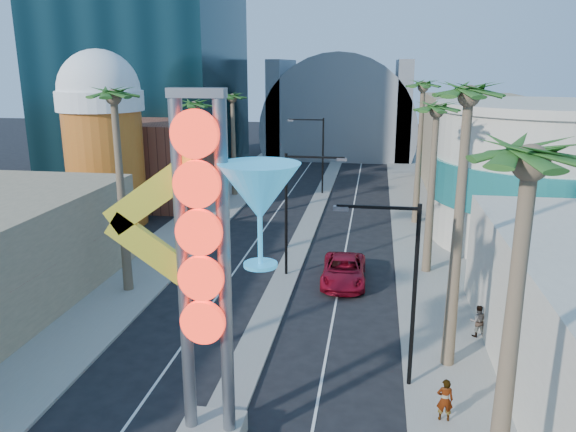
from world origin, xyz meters
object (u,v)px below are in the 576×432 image
object	(u,v)px
neon_sign	(227,254)
pedestrian_a	(445,400)
red_pickup	(344,271)
pedestrian_b	(478,321)

from	to	relation	value
neon_sign	pedestrian_a	xyz separation A→B (m)	(7.56, 2.68, -6.30)
neon_sign	red_pickup	world-z (taller)	neon_sign
pedestrian_b	red_pickup	bearing A→B (deg)	-51.15
neon_sign	red_pickup	size ratio (longest dim) A/B	2.17
red_pickup	pedestrian_b	world-z (taller)	pedestrian_b
red_pickup	pedestrian_b	distance (m)	9.53
neon_sign	pedestrian_b	xyz separation A→B (m)	(9.92, 9.97, -6.34)
neon_sign	pedestrian_b	size ratio (longest dim) A/B	7.67
pedestrian_a	pedestrian_b	distance (m)	7.67
pedestrian_a	pedestrian_b	xyz separation A→B (m)	(2.36, 7.29, -0.04)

